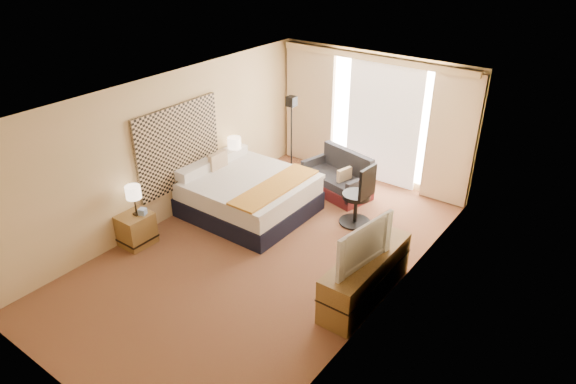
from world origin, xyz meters
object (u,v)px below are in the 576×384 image
Objects in this scene: desk_chair at (359,199)px; lamp_right at (234,144)px; loveseat at (338,180)px; media_dresser at (366,276)px; bed at (248,194)px; floor_lamp at (291,123)px; nightstand_right at (237,176)px; lamp_left at (133,193)px; television at (358,242)px; nightstand_left at (136,229)px.

desk_chair is 2.11× the size of lamp_right.
desk_chair is (0.91, -0.81, 0.24)m from loveseat.
media_dresser is 0.87× the size of bed.
floor_lamp is at bearing 166.80° from desk_chair.
media_dresser is at bearing -21.40° from nightstand_right.
loveseat is 1.29× the size of desk_chair.
desk_chair reaches higher than lamp_left.
nightstand_right is at bearing 90.62° from lamp_left.
lamp_right is (-0.01, -0.02, 0.70)m from nightstand_right.
television is at bearing -24.39° from nightstand_right.
desk_chair is at bearing 5.40° from lamp_right.
loveseat is at bearing 30.99° from nightstand_right.
desk_chair is (-1.06, 1.68, 0.16)m from media_dresser.
loveseat is at bearing 31.37° from lamp_right.
nightstand_left is 3.94m from loveseat.
media_dresser is at bearing -37.41° from loveseat.
loveseat is 1.44m from floor_lamp.
nightstand_left is 0.68m from lamp_left.
desk_chair is (2.64, 2.73, 0.24)m from nightstand_left.
desk_chair reaches higher than nightstand_right.
nightstand_right is at bearing 66.56° from lamp_right.
nightstand_left is 0.30× the size of floor_lamp.
desk_chair is (1.92, -0.62, -0.78)m from floor_lamp.
lamp_left is at bearing -89.15° from lamp_right.
nightstand_right is at bearing -170.28° from desk_chair.
desk_chair is at bearing 24.39° from bed.
loveseat is (-1.97, 2.49, -0.07)m from media_dresser.
lamp_left is at bearing -164.55° from media_dresser.
lamp_right is (-0.01, 2.48, 0.70)m from nightstand_left.
desk_chair reaches higher than loveseat.
television reaches higher than nightstand_left.
floor_lamp is 3.51× the size of lamp_left.
desk_chair reaches higher than media_dresser.
bed is 2.10m from lamp_left.
desk_chair is at bearing 45.91° from lamp_left.
nightstand_right is 2.56m from lamp_left.
floor_lamp is at bearing 142.34° from media_dresser.
bed is 3.80× the size of lamp_right.
bed is at bearing 67.25° from lamp_left.
floor_lamp is 3.40m from lamp_left.
media_dresser is at bearing 15.45° from lamp_left.
nightstand_left is 0.37× the size of loveseat.
television reaches higher than loveseat.
loveseat is (1.73, 3.54, 0.00)m from nightstand_left.
media_dresser is 0.70m from television.
lamp_right is at bearing -134.44° from loveseat.
television reaches higher than bed.
television is at bearing -24.05° from lamp_right.
loveseat is at bearing 64.10° from lamp_left.
bed is (0.81, 1.90, 0.10)m from nightstand_left.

